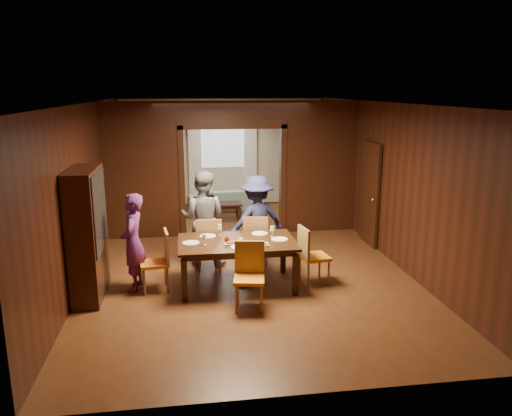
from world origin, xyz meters
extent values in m
plane|color=#4C2915|center=(0.00, 0.00, 0.00)|extent=(9.00, 9.00, 0.00)
cube|color=silver|center=(0.00, 0.00, 2.90)|extent=(5.50, 9.00, 0.02)
cube|color=black|center=(0.00, 4.50, 1.45)|extent=(5.50, 0.02, 2.90)
cube|color=black|center=(-2.75, 0.00, 1.45)|extent=(0.02, 9.00, 2.90)
cube|color=black|center=(2.75, 0.00, 1.45)|extent=(0.02, 9.00, 2.90)
cube|color=black|center=(-1.93, 1.60, 1.20)|extent=(1.65, 0.15, 2.40)
cube|color=black|center=(1.93, 1.60, 1.20)|extent=(1.65, 0.15, 2.40)
cube|color=black|center=(0.00, 1.60, 2.65)|extent=(5.50, 0.15, 0.50)
cube|color=beige|center=(0.00, 4.47, 1.45)|extent=(5.40, 0.04, 2.85)
imported|color=#4D1E57|center=(-1.88, -1.32, 0.78)|extent=(0.44, 0.61, 1.57)
imported|color=slate|center=(-0.74, -0.31, 0.87)|extent=(1.01, 0.89, 1.73)
imported|color=#1B2045|center=(0.22, -0.48, 0.83)|extent=(1.20, 0.89, 1.65)
imported|color=#97C5C6|center=(0.01, 3.85, 0.28)|extent=(1.97, 0.88, 0.56)
imported|color=black|center=(-0.12, -1.28, 0.80)|extent=(0.35, 0.35, 0.09)
cube|color=black|center=(-0.24, -1.41, 0.38)|extent=(1.88, 1.17, 0.76)
cube|color=black|center=(-0.07, 2.88, 0.20)|extent=(0.80, 0.50, 0.40)
cube|color=black|center=(-2.53, -1.50, 1.00)|extent=(0.40, 1.20, 2.00)
cube|color=black|center=(2.70, 0.50, 1.05)|extent=(0.06, 0.90, 2.10)
cube|color=silver|center=(0.00, 4.44, 1.70)|extent=(1.20, 0.03, 1.30)
cube|color=white|center=(-0.75, 4.40, 1.25)|extent=(0.35, 0.06, 2.40)
cube|color=white|center=(0.75, 4.40, 1.25)|extent=(0.35, 0.06, 2.40)
cylinder|color=silver|center=(-0.97, -1.42, 0.77)|extent=(0.27, 0.27, 0.01)
cylinder|color=silver|center=(-0.69, -1.08, 0.77)|extent=(0.27, 0.27, 0.01)
cylinder|color=silver|center=(0.18, -1.06, 0.77)|extent=(0.27, 0.27, 0.01)
cylinder|color=white|center=(0.45, -1.43, 0.77)|extent=(0.27, 0.27, 0.01)
cylinder|color=white|center=(-0.23, -1.74, 0.77)|extent=(0.27, 0.27, 0.01)
cube|color=gray|center=(-0.31, -1.53, 0.78)|extent=(0.30, 0.20, 0.04)
cube|color=gray|center=(0.08, -1.66, 0.78)|extent=(0.30, 0.20, 0.04)
cylinder|color=silver|center=(-0.22, -1.74, 0.83)|extent=(0.07, 0.07, 0.14)
camera|label=1|loc=(-1.03, -9.04, 3.16)|focal=35.00mm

